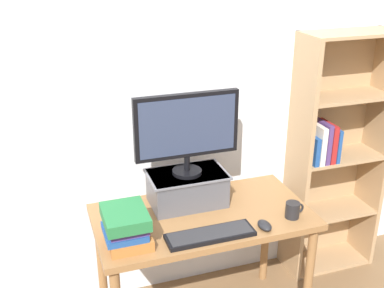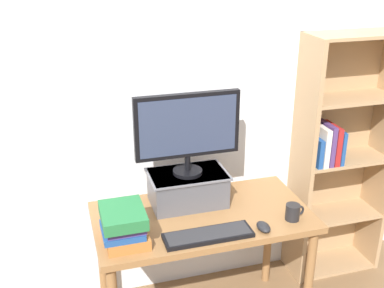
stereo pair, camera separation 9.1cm
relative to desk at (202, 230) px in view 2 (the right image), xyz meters
The scene contains 9 objects.
back_wall 0.80m from the desk, 90.00° to the left, with size 7.00×0.08×2.60m.
desk is the anchor object (origin of this frame).
bookshelf_unit 1.09m from the desk, 17.08° to the left, with size 0.62×0.28×1.64m.
riser_box 0.25m from the desk, 106.94° to the left, with size 0.44×0.27×0.19m.
computer_monitor 0.57m from the desk, 107.11° to the left, with size 0.58×0.16×0.46m.
keyboard 0.25m from the desk, 100.52° to the right, with size 0.45×0.14×0.02m.
computer_mouse 0.37m from the desk, 42.90° to the right, with size 0.06×0.10×0.04m.
book_stack 0.51m from the desk, 162.58° to the right, with size 0.22×0.26×0.18m.
coffee_mug 0.50m from the desk, 22.49° to the right, with size 0.11×0.08×0.09m.
Camera 2 is at (-0.70, -2.16, 2.12)m, focal length 45.00 mm.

